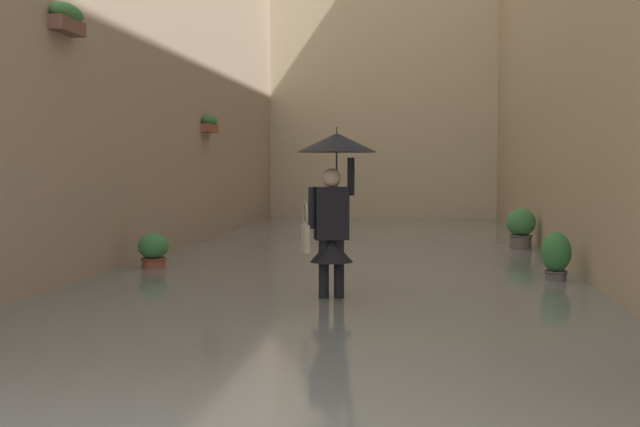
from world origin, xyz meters
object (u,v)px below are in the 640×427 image
at_px(person_wading, 334,187).
at_px(potted_plant_far_right, 153,252).
at_px(potted_plant_mid_left, 521,229).
at_px(potted_plant_near_left, 556,258).

bearing_deg(person_wading, potted_plant_far_right, -38.66).
xyz_separation_m(person_wading, potted_plant_mid_left, (-2.85, -5.95, -0.93)).
height_order(person_wading, potted_plant_mid_left, person_wading).
bearing_deg(potted_plant_far_right, potted_plant_mid_left, -148.94).
bearing_deg(potted_plant_mid_left, potted_plant_far_right, 31.06).
bearing_deg(person_wading, potted_plant_near_left, -147.33).
relative_size(potted_plant_mid_left, potted_plant_far_right, 1.34).
height_order(potted_plant_mid_left, potted_plant_near_left, potted_plant_mid_left).
bearing_deg(potted_plant_near_left, potted_plant_mid_left, -90.53).
bearing_deg(potted_plant_near_left, person_wading, 32.67).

